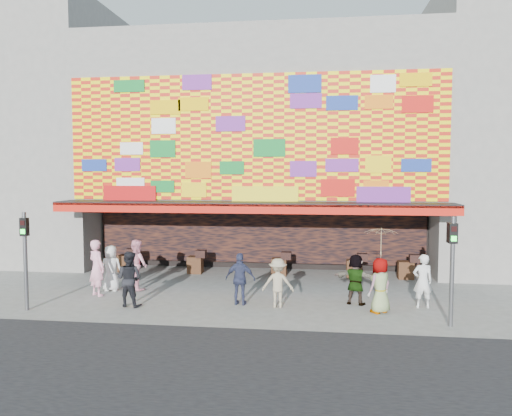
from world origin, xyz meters
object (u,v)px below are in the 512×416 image
(signal_left, at_px, (25,250))
(ped_f, at_px, (356,279))
(signal_right, at_px, (452,259))
(ped_c, at_px, (129,279))
(ped_i, at_px, (137,265))
(ped_b, at_px, (97,268))
(ped_g, at_px, (380,285))
(ped_e, at_px, (240,279))
(ped_d, at_px, (278,283))
(parasol, at_px, (381,242))
(ped_a, at_px, (111,268))
(ped_h, at_px, (423,281))

(signal_left, height_order, ped_f, signal_left)
(signal_right, xyz_separation_m, ped_c, (-9.47, 0.83, -0.99))
(ped_i, bearing_deg, ped_c, 145.17)
(ped_b, bearing_deg, ped_f, -147.58)
(signal_left, height_order, ped_g, signal_left)
(ped_b, height_order, ped_e, ped_b)
(signal_right, distance_m, ped_d, 5.14)
(ped_f, height_order, parasol, parasol)
(ped_a, distance_m, parasol, 9.35)
(ped_b, height_order, ped_f, ped_b)
(ped_i, bearing_deg, ped_d, -157.74)
(ped_d, distance_m, ped_g, 3.09)
(ped_d, bearing_deg, ped_b, -6.47)
(ped_c, bearing_deg, ped_d, -165.18)
(ped_a, height_order, ped_f, ped_a)
(ped_e, distance_m, ped_g, 4.29)
(ped_f, xyz_separation_m, parasol, (0.65, -0.88, 1.33))
(signal_left, relative_size, ped_h, 1.79)
(ped_g, xyz_separation_m, parasol, (0.00, -0.00, 1.31))
(ped_g, xyz_separation_m, ped_i, (-8.29, 1.93, 0.07))
(ped_c, distance_m, parasol, 7.82)
(ped_a, distance_m, ped_d, 6.19)
(ped_g, bearing_deg, ped_a, -50.16)
(ped_d, xyz_separation_m, ped_h, (4.45, 0.50, 0.08))
(ped_d, xyz_separation_m, ped_e, (-1.20, 0.13, 0.06))
(ped_h, bearing_deg, signal_left, 0.30)
(ped_c, xyz_separation_m, parasol, (7.71, 0.26, 1.27))
(ped_f, bearing_deg, ped_e, 27.64)
(signal_right, bearing_deg, ped_d, 164.77)
(ped_g, bearing_deg, signal_left, -34.29)
(ped_c, relative_size, ped_i, 0.97)
(signal_left, distance_m, ped_a, 3.27)
(ped_a, relative_size, ped_i, 0.90)
(ped_c, height_order, ped_h, ped_c)
(signal_left, bearing_deg, ped_i, 52.16)
(ped_b, distance_m, parasol, 9.43)
(ped_h, bearing_deg, parasol, 19.65)
(signal_left, relative_size, ped_b, 1.57)
(ped_a, height_order, ped_c, ped_c)
(signal_left, bearing_deg, ped_c, 15.90)
(ped_c, relative_size, ped_h, 1.03)
(ped_g, distance_m, parasol, 1.31)
(ped_d, distance_m, ped_h, 4.48)
(signal_left, xyz_separation_m, ped_b, (1.32, 2.00, -0.90))
(ped_b, distance_m, ped_h, 10.68)
(signal_left, xyz_separation_m, parasol, (10.64, 1.09, 0.27))
(ped_b, height_order, ped_c, ped_b)
(ped_e, bearing_deg, ped_b, -0.68)
(ped_b, relative_size, ped_h, 1.14)
(ped_h, distance_m, parasol, 2.02)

